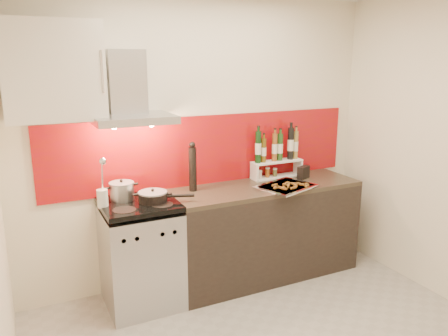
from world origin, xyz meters
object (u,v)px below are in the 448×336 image
stock_pot (122,191)px  pepper_mill (193,167)px  range_stove (141,255)px  baking_tray (286,186)px  counter (264,230)px  saute_pan (154,196)px

stock_pot → pepper_mill: bearing=2.2°
range_stove → baking_tray: size_ratio=1.52×
stock_pot → counter: bearing=-4.5°
stock_pot → pepper_mill: (0.64, 0.02, 0.13)m
stock_pot → pepper_mill: size_ratio=0.46×
pepper_mill → baking_tray: size_ratio=0.73×
pepper_mill → baking_tray: bearing=-20.7°
range_stove → baking_tray: 1.41m
counter → pepper_mill: (-0.67, 0.13, 0.66)m
counter → pepper_mill: bearing=169.2°
pepper_mill → counter: bearing=-10.8°
range_stove → counter: (1.20, 0.00, 0.01)m
saute_pan → pepper_mill: pepper_mill is taller
range_stove → pepper_mill: size_ratio=2.06×
baking_tray → range_stove: bearing=172.9°
saute_pan → pepper_mill: 0.48m
counter → baking_tray: 0.51m
counter → stock_pot: size_ratio=8.88×
stock_pot → baking_tray: size_ratio=0.34×
counter → saute_pan: (-1.08, -0.05, 0.50)m
stock_pot → saute_pan: bearing=-34.8°
counter → baking_tray: (0.12, -0.17, 0.47)m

